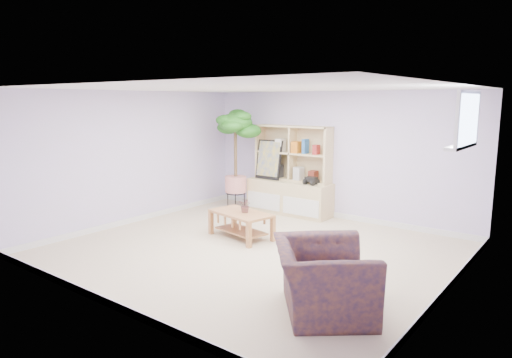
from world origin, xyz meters
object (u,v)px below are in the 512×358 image
Objects in this scene: storage_unit at (290,170)px; floor_tree at (236,160)px; coffee_table at (241,225)px; armchair at (323,274)px.

floor_tree reaches higher than storage_unit.
storage_unit is at bearing 109.80° from coffee_table.
floor_tree is (-1.30, 1.42, 0.81)m from coffee_table.
floor_tree is at bearing -156.19° from storage_unit.
floor_tree is 1.82× the size of armchair.
coffee_table is at bearing -47.60° from floor_tree.
armchair is (2.65, -3.40, -0.45)m from storage_unit.
armchair is at bearing -38.86° from floor_tree.
armchair reaches higher than coffee_table.
coffee_table is at bearing -81.42° from storage_unit.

